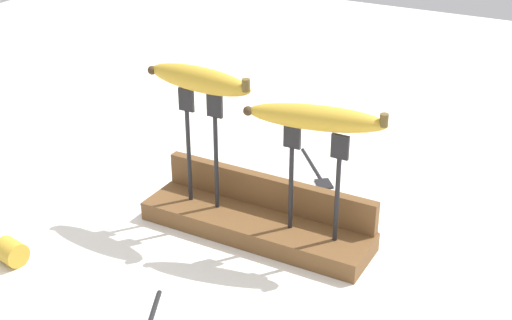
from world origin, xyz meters
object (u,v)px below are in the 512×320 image
at_px(banana_raised_right, 316,119).
at_px(banana_chunk_near, 11,252).
at_px(fork_stand_left, 200,139).
at_px(fork_stand_right, 313,174).
at_px(fork_fallen_near, 318,173).
at_px(banana_raised_left, 198,80).

xyz_separation_m(banana_raised_right, banana_chunk_near, (-0.37, -0.24, -0.20)).
height_order(fork_stand_left, fork_stand_right, fork_stand_left).
relative_size(fork_stand_left, banana_chunk_near, 4.08).
height_order(banana_raised_right, fork_fallen_near, banana_raised_right).
bearing_deg(banana_raised_right, fork_stand_right, 12.35).
bearing_deg(fork_stand_left, banana_raised_left, 176.26).
bearing_deg(fork_stand_right, fork_stand_left, -180.00).
bearing_deg(fork_stand_right, banana_raised_right, -167.65).
xyz_separation_m(fork_stand_right, fork_fallen_near, (-0.10, 0.24, -0.13)).
bearing_deg(fork_stand_left, fork_stand_right, 0.00).
xyz_separation_m(fork_stand_right, banana_chunk_near, (-0.38, -0.24, -0.11)).
height_order(fork_stand_left, banana_chunk_near, fork_stand_left).
height_order(fork_stand_right, banana_raised_right, banana_raised_right).
relative_size(fork_stand_right, fork_fallen_near, 1.23).
bearing_deg(fork_fallen_near, fork_stand_left, -112.12).
height_order(fork_stand_right, banana_raised_left, banana_raised_left).
distance_m(fork_stand_right, banana_raised_right, 0.09).
bearing_deg(banana_raised_left, fork_stand_left, -3.74).
relative_size(banana_raised_left, banana_raised_right, 0.92).
bearing_deg(fork_fallen_near, banana_raised_left, -112.13).
bearing_deg(banana_raised_left, fork_fallen_near, 67.87).
distance_m(fork_stand_right, fork_fallen_near, 0.29).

